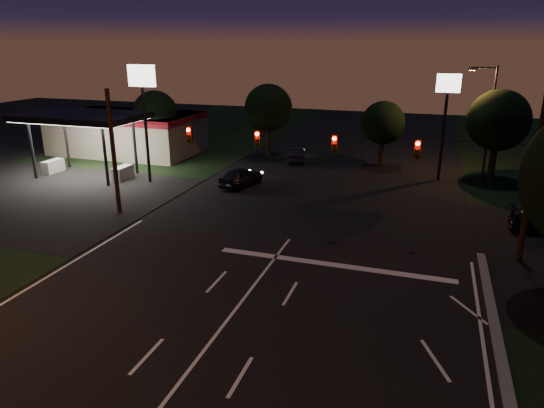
% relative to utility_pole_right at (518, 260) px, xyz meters
% --- Properties ---
extents(ground, '(140.00, 140.00, 0.00)m').
position_rel_utility_pole_right_xyz_m(ground, '(-12.00, -15.00, 0.00)').
color(ground, black).
rests_on(ground, ground).
extents(cross_street_left, '(20.00, 16.00, 0.02)m').
position_rel_utility_pole_right_xyz_m(cross_street_left, '(-32.00, 1.00, 0.00)').
color(cross_street_left, black).
rests_on(cross_street_left, ground).
extents(stop_bar, '(12.00, 0.50, 0.01)m').
position_rel_utility_pole_right_xyz_m(stop_bar, '(-9.00, -3.50, 0.01)').
color(stop_bar, silver).
rests_on(stop_bar, ground).
extents(utility_pole_right, '(0.30, 0.30, 9.00)m').
position_rel_utility_pole_right_xyz_m(utility_pole_right, '(0.00, 0.00, 0.00)').
color(utility_pole_right, black).
rests_on(utility_pole_right, ground).
extents(utility_pole_left, '(0.28, 0.28, 8.00)m').
position_rel_utility_pole_right_xyz_m(utility_pole_left, '(-24.00, 0.00, 0.00)').
color(utility_pole_left, black).
rests_on(utility_pole_left, ground).
extents(signal_span, '(24.00, 0.40, 1.56)m').
position_rel_utility_pole_right_xyz_m(signal_span, '(-12.00, -0.04, 5.50)').
color(signal_span, black).
rests_on(signal_span, ground).
extents(gas_station, '(14.20, 16.10, 5.25)m').
position_rel_utility_pole_right_xyz_m(gas_station, '(-33.86, 15.39, 2.38)').
color(gas_station, gray).
rests_on(gas_station, ground).
extents(pole_sign_left_near, '(2.20, 0.30, 9.10)m').
position_rel_utility_pole_right_xyz_m(pole_sign_left_near, '(-26.00, 7.00, 6.98)').
color(pole_sign_left_near, black).
rests_on(pole_sign_left_near, ground).
extents(pole_sign_right, '(1.80, 0.30, 8.40)m').
position_rel_utility_pole_right_xyz_m(pole_sign_right, '(-4.00, 15.00, 6.24)').
color(pole_sign_right, black).
rests_on(pole_sign_right, ground).
extents(street_light_right_far, '(2.20, 0.35, 9.00)m').
position_rel_utility_pole_right_xyz_m(street_light_right_far, '(-0.76, 17.00, 5.24)').
color(street_light_right_far, black).
rests_on(street_light_right_far, ground).
extents(tree_far_a, '(4.20, 4.20, 6.42)m').
position_rel_utility_pole_right_xyz_m(tree_far_a, '(-29.98, 15.12, 4.26)').
color(tree_far_a, black).
rests_on(tree_far_a, ground).
extents(tree_far_b, '(4.60, 4.60, 6.98)m').
position_rel_utility_pole_right_xyz_m(tree_far_b, '(-19.98, 19.13, 4.61)').
color(tree_far_b, black).
rests_on(tree_far_b, ground).
extents(tree_far_c, '(3.80, 3.80, 5.86)m').
position_rel_utility_pole_right_xyz_m(tree_far_c, '(-8.98, 18.10, 3.90)').
color(tree_far_c, black).
rests_on(tree_far_c, ground).
extents(tree_far_d, '(4.80, 4.80, 7.30)m').
position_rel_utility_pole_right_xyz_m(tree_far_d, '(0.02, 16.13, 4.83)').
color(tree_far_d, black).
rests_on(tree_far_d, ground).
extents(car_oncoming_a, '(2.72, 4.57, 1.46)m').
position_rel_utility_pole_right_xyz_m(car_oncoming_a, '(-18.64, 8.33, 0.73)').
color(car_oncoming_a, black).
rests_on(car_oncoming_a, ground).
extents(car_oncoming_b, '(2.28, 4.21, 1.32)m').
position_rel_utility_pole_right_xyz_m(car_oncoming_b, '(-16.76, 17.67, 0.66)').
color(car_oncoming_b, black).
rests_on(car_oncoming_b, ground).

